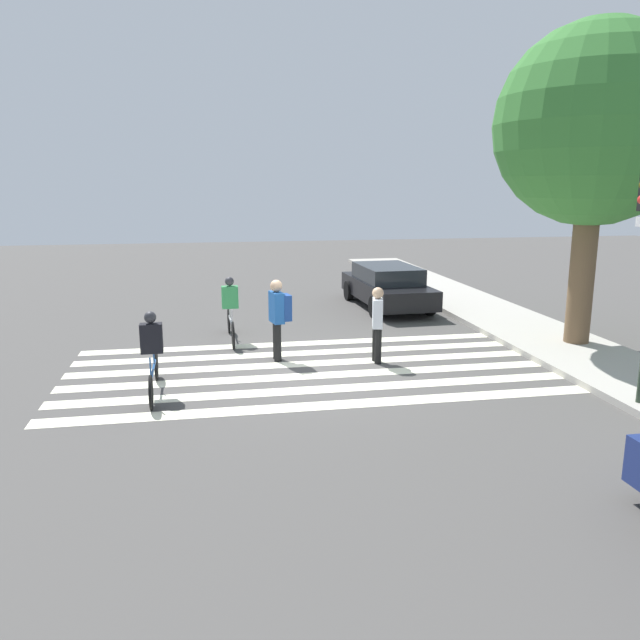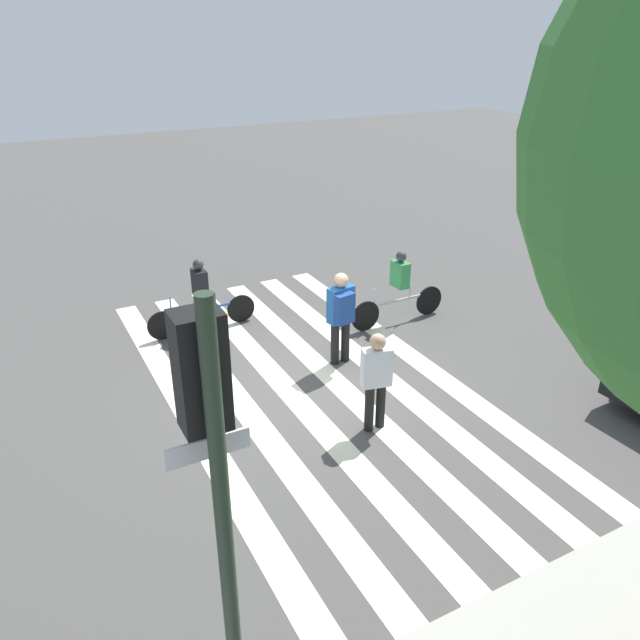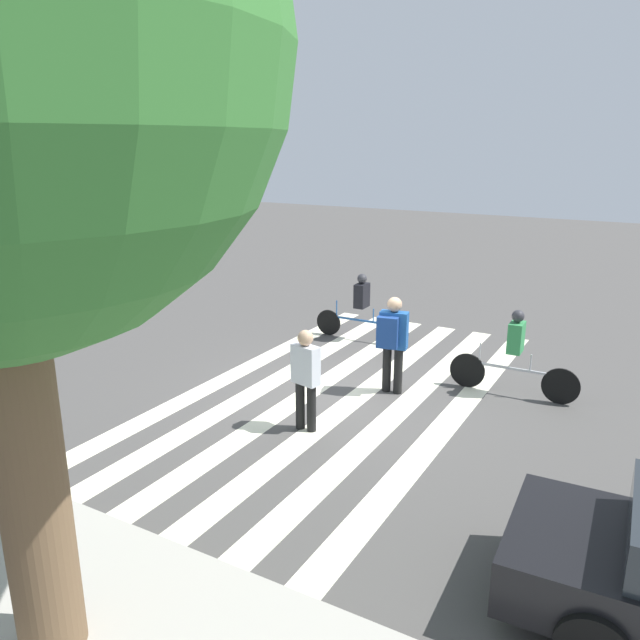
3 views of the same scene
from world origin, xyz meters
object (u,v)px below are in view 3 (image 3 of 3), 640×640
Objects in this scene: cyclist_far_lane at (362,304)px; cyclist_near_curb at (515,350)px; pedestrian_adult_yellow_jacket at (392,338)px; pedestrian_adult_blue_shirt at (306,375)px.

cyclist_far_lane is 4.14m from cyclist_near_curb.
pedestrian_adult_yellow_jacket is 3.18m from cyclist_far_lane.
pedestrian_adult_blue_shirt is 3.99m from cyclist_near_curb.
pedestrian_adult_yellow_jacket is at bearing 25.16° from cyclist_near_curb.
pedestrian_adult_yellow_jacket is 0.78× the size of cyclist_far_lane.
pedestrian_adult_blue_shirt is at bearing 49.06° from cyclist_near_curb.
pedestrian_adult_blue_shirt is 0.72× the size of cyclist_near_curb.
cyclist_far_lane is (1.29, -4.66, -0.09)m from pedestrian_adult_blue_shirt.
pedestrian_adult_blue_shirt is at bearing 104.38° from cyclist_far_lane.
pedestrian_adult_blue_shirt reaches higher than cyclist_near_curb.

